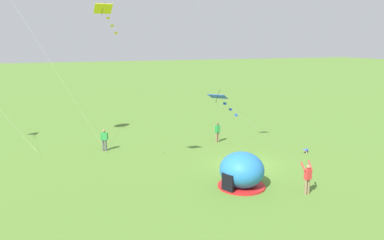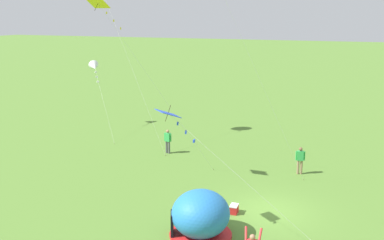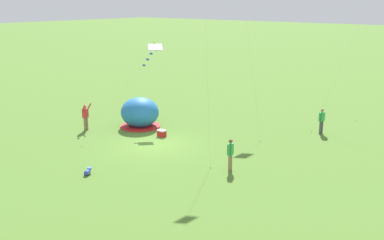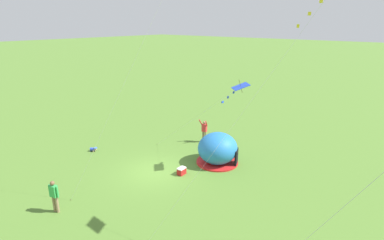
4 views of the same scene
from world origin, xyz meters
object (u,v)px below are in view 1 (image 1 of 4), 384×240
Objects in this scene: cooler_box at (231,167)px; kite_yellow at (106,15)px; toddler_crawling at (305,150)px; kite_blue at (221,100)px; popup_tent at (242,171)px; person_strolling at (104,139)px; person_with_toddler at (308,177)px; person_far_back at (217,131)px.

kite_yellow is at bearing 82.73° from cooler_box.
cooler_box is 12.39m from kite_yellow.
kite_blue is (-4.16, 9.38, 5.09)m from toddler_crawling.
cooler_box is at bearing -15.88° from popup_tent.
cooler_box is 0.07× the size of kite_blue.
person_strolling reaches higher than toddler_crawling.
toddler_crawling is 8.41m from person_with_toddler.
person_strolling and person_far_back have the same top height.
popup_tent is 0.37× the size of kite_blue.
person_with_toddler is (-5.07, -2.11, 0.78)m from cooler_box.
person_far_back reaches higher than toddler_crawling.
toddler_crawling is 0.29× the size of person_with_toddler.
toddler_crawling is at bearing -78.06° from cooler_box.
kite_blue is at bearing -123.11° from kite_yellow.
person_strolling is 11.30m from kite_yellow.
cooler_box is 10.62m from person_strolling.
person_with_toddler is at bearing 179.29° from person_far_back.
person_strolling is at bearing 30.72° from popup_tent.
kite_yellow reaches higher than toddler_crawling.
kite_yellow is at bearing 120.82° from person_far_back.
popup_tent is 1.49× the size of person_with_toddler.
person_far_back is (5.36, 4.99, 0.79)m from toddler_crawling.
person_far_back reaches higher than cooler_box.
kite_blue reaches higher than person_far_back.
person_with_toddler is at bearing -128.70° from popup_tent.
person_strolling is (6.33, 14.34, 0.79)m from toddler_crawling.
toddler_crawling is at bearing -113.82° from person_strolling.
popup_tent reaches higher than person_with_toddler.
person_far_back is at bearing -0.71° from person_with_toddler.
kite_blue is (0.12, 1.35, 4.27)m from popup_tent.
kite_blue is at bearing 84.74° from popup_tent.
person_with_toddler is (-12.93, -9.20, 0.03)m from person_strolling.
kite_yellow is (0.98, 7.66, 9.69)m from cooler_box.
kite_blue is (-10.49, -4.96, 4.30)m from person_strolling.
person_strolling is (10.62, 6.31, -0.03)m from popup_tent.
popup_tent is 1.63× the size of person_far_back.
person_strolling is at bearing 66.18° from toddler_crawling.
person_strolling is at bearing 84.05° from person_far_back.
kite_blue is (-9.52, 4.39, 4.30)m from person_far_back.
person_with_toddler is at bearing -157.41° from cooler_box.
person_far_back is at bearing -18.13° from cooler_box.
kite_blue is 0.72× the size of kite_yellow.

